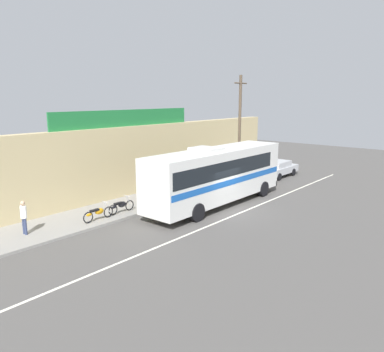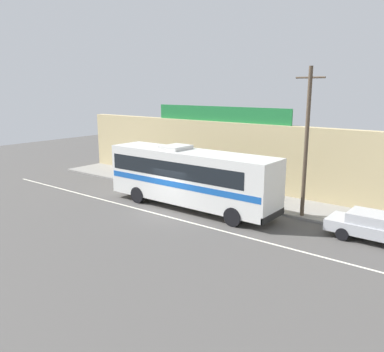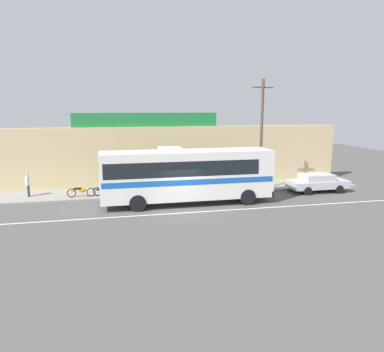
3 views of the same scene
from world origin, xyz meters
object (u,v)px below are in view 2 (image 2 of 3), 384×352
at_px(motorcycle_blue, 158,179).
at_px(pedestrian_far_left, 210,176).
at_px(pedestrian_far_right, 119,162).
at_px(motorcycle_red, 141,176).
at_px(intercity_bus, 189,175).
at_px(parked_car, 376,227).
at_px(utility_pole, 306,141).
at_px(pedestrian_near_shop, 244,186).

bearing_deg(motorcycle_blue, pedestrian_far_left, 16.71).
bearing_deg(pedestrian_far_right, motorcycle_blue, -9.02).
bearing_deg(motorcycle_red, intercity_bus, -22.00).
bearing_deg(parked_car, utility_pole, 164.00).
bearing_deg(pedestrian_far_left, pedestrian_near_shop, -13.52).
bearing_deg(motorcycle_red, pedestrian_far_left, 12.92).
distance_m(motorcycle_blue, pedestrian_far_left, 4.13).
relative_size(utility_pole, pedestrian_far_right, 4.88).
distance_m(parked_car, motorcycle_red, 17.44).
xyz_separation_m(parked_car, pedestrian_far_right, (-20.98, 2.52, 0.38)).
distance_m(parked_car, pedestrian_near_shop, 8.80).
relative_size(motorcycle_blue, pedestrian_far_right, 1.09).
height_order(parked_car, pedestrian_far_left, pedestrian_far_left).
xyz_separation_m(intercity_bus, parked_car, (10.42, 1.24, -1.33)).
distance_m(pedestrian_far_left, pedestrian_far_right, 9.22).
xyz_separation_m(parked_car, pedestrian_near_shop, (-8.54, 2.08, 0.30)).
bearing_deg(intercity_bus, parked_car, 6.78).
bearing_deg(pedestrian_near_shop, parked_car, -13.70).
xyz_separation_m(motorcycle_red, pedestrian_far_left, (5.61, 1.29, 0.56)).
bearing_deg(utility_pole, motorcycle_blue, 177.60).
bearing_deg(utility_pole, pedestrian_near_shop, 168.54).
xyz_separation_m(utility_pole, motorcycle_blue, (-11.50, 0.48, -3.82)).
relative_size(utility_pole, motorcycle_red, 4.23).
distance_m(intercity_bus, utility_pole, 7.09).
distance_m(utility_pole, motorcycle_red, 13.73).
bearing_deg(pedestrian_far_right, intercity_bus, -19.59).
xyz_separation_m(intercity_bus, pedestrian_far_left, (-1.34, 4.09, -0.94)).
xyz_separation_m(parked_car, pedestrian_far_left, (-11.76, 2.86, 0.39)).
height_order(parked_car, motorcycle_red, parked_car).
bearing_deg(intercity_bus, pedestrian_far_left, 108.15).
relative_size(parked_car, pedestrian_near_shop, 2.86).
height_order(motorcycle_blue, pedestrian_far_right, pedestrian_far_right).
bearing_deg(pedestrian_far_left, parked_car, -13.65).
height_order(parked_car, pedestrian_near_shop, pedestrian_near_shop).
bearing_deg(pedestrian_near_shop, intercity_bus, -119.44).
bearing_deg(pedestrian_near_shop, motorcycle_red, -176.68).
relative_size(motorcycle_blue, pedestrian_near_shop, 1.18).
height_order(intercity_bus, parked_car, intercity_bus).
bearing_deg(intercity_bus, motorcycle_blue, 150.99).
relative_size(intercity_bus, utility_pole, 1.37).
bearing_deg(pedestrian_near_shop, utility_pole, -11.46).
xyz_separation_m(parked_car, motorcycle_red, (-17.37, 1.57, -0.17)).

